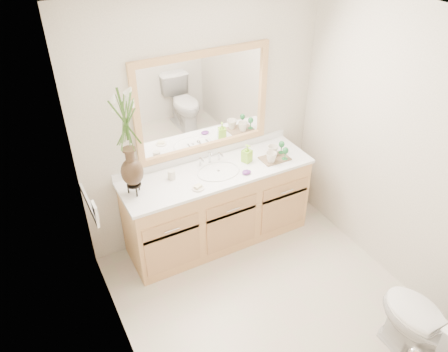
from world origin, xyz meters
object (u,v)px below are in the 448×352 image
flower_vase (126,129)px  tray (275,158)px  tumbler (172,175)px  soap_bottle (247,154)px  toilet (425,327)px

flower_vase → tray: flower_vase is taller
tumbler → flower_vase: bearing=-171.7°
flower_vase → tumbler: bearing=8.3°
soap_bottle → tumbler: bearing=154.4°
tumbler → soap_bottle: size_ratio=0.54×
tumbler → tray: 1.02m
tray → toilet: bearing=-85.9°
flower_vase → tumbler: (0.36, 0.05, -0.58)m
flower_vase → toilet: bearing=-52.7°
toilet → tumbler: tumbler is taller
tray → soap_bottle: bearing=161.0°
soap_bottle → flower_vase: bearing=158.7°
tumbler → tray: (1.01, -0.16, -0.04)m
flower_vase → tumbler: size_ratio=10.47×
tumbler → soap_bottle: bearing=-5.1°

